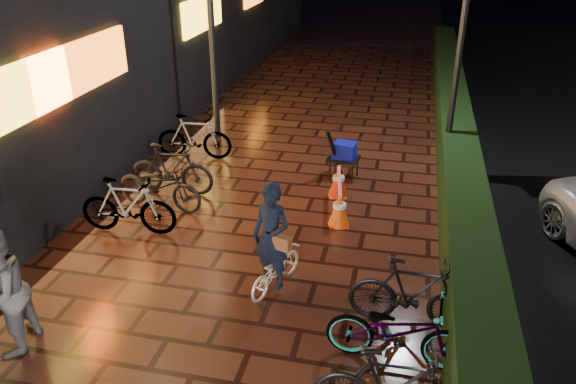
% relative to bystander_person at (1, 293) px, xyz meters
% --- Properties ---
extents(ground, '(80.00, 80.00, 0.00)m').
position_rel_bystander_person_xyz_m(ground, '(2.40, 1.12, -0.85)').
color(ground, '#381911').
rests_on(ground, ground).
extents(hedge, '(0.70, 20.00, 1.00)m').
position_rel_bystander_person_xyz_m(hedge, '(5.70, 9.12, -0.35)').
color(hedge, black).
rests_on(hedge, ground).
extents(bystander_person, '(0.71, 0.88, 1.71)m').
position_rel_bystander_person_xyz_m(bystander_person, '(0.00, 0.00, 0.00)').
color(bystander_person, '#59595B').
rests_on(bystander_person, ground).
extents(lamp_post_hedge, '(0.44, 0.21, 4.67)m').
position_rel_bystander_person_xyz_m(lamp_post_hedge, '(5.47, 6.64, 1.71)').
color(lamp_post_hedge, black).
rests_on(lamp_post_hedge, ground).
extents(lamp_post_sf, '(0.54, 0.16, 5.67)m').
position_rel_bystander_person_xyz_m(lamp_post_sf, '(0.00, 7.89, 2.27)').
color(lamp_post_sf, black).
rests_on(lamp_post_sf, ground).
extents(cyclist, '(0.81, 1.28, 1.73)m').
position_rel_bystander_person_xyz_m(cyclist, '(2.93, 1.96, -0.21)').
color(cyclist, white).
rests_on(cyclist, ground).
extents(traffic_barrier, '(0.57, 1.53, 0.62)m').
position_rel_bystander_person_xyz_m(traffic_barrier, '(3.51, 4.66, -0.54)').
color(traffic_barrier, '#FA510D').
rests_on(traffic_barrier, ground).
extents(cart_assembly, '(0.70, 0.62, 1.14)m').
position_rel_bystander_person_xyz_m(cart_assembly, '(3.40, 6.07, -0.27)').
color(cart_assembly, black).
rests_on(cart_assembly, ground).
extents(parked_bikes_storefront, '(2.04, 4.03, 1.03)m').
position_rel_bystander_person_xyz_m(parked_bikes_storefront, '(0.13, 4.49, -0.35)').
color(parked_bikes_storefront, black).
rests_on(parked_bikes_storefront, ground).
extents(parked_bikes_hedge, '(1.90, 2.28, 1.03)m').
position_rel_bystander_person_xyz_m(parked_bikes_hedge, '(4.82, 0.75, -0.36)').
color(parked_bikes_hedge, black).
rests_on(parked_bikes_hedge, ground).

